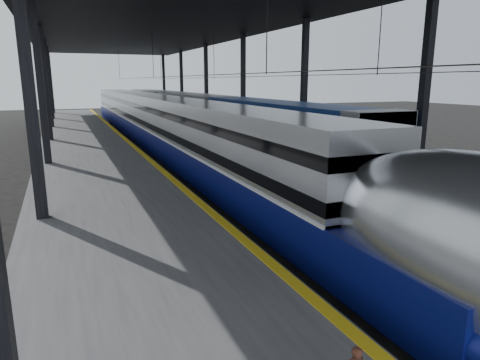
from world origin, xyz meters
TOP-DOWN VIEW (x-y plane):
  - ground at (0.00, 0.00)m, footprint 160.00×160.00m
  - platform at (-3.50, 20.00)m, footprint 6.00×80.00m
  - yellow_strip at (-0.70, 20.00)m, footprint 0.30×80.00m
  - rails at (4.50, 20.00)m, footprint 6.52×80.00m
  - canopy at (1.90, 20.00)m, footprint 18.00×75.00m
  - tgv_train at (2.00, 23.34)m, footprint 2.86×65.20m
  - second_train at (7.00, 31.42)m, footprint 2.93×56.05m

SIDE VIEW (x-z plane):
  - ground at x=0.00m, z-range 0.00..0.00m
  - rails at x=4.50m, z-range 0.00..0.16m
  - platform at x=-3.50m, z-range 0.00..1.00m
  - yellow_strip at x=-0.70m, z-range 1.00..1.01m
  - tgv_train at x=2.00m, z-range -0.13..3.96m
  - second_train at x=7.00m, z-range 0.03..4.07m
  - canopy at x=1.90m, z-range 4.38..13.85m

